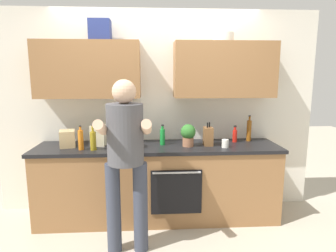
{
  "coord_description": "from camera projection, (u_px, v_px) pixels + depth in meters",
  "views": [
    {
      "loc": [
        -0.09,
        -3.31,
        1.72
      ],
      "look_at": [
        0.11,
        -0.1,
        1.15
      ],
      "focal_mm": 31.15,
      "sensor_mm": 36.0,
      "label": 1
    }
  ],
  "objects": [
    {
      "name": "mixing_bowl",
      "position": [
        133.0,
        144.0,
        3.33
      ],
      "size": [
        0.24,
        0.24,
        0.07
      ],
      "primitive_type": "cylinder",
      "color": "silver",
      "rests_on": "counter"
    },
    {
      "name": "bottle_hotsauce",
      "position": [
        235.0,
        135.0,
        3.57
      ],
      "size": [
        0.05,
        0.05,
        0.2
      ],
      "color": "red",
      "rests_on": "counter"
    },
    {
      "name": "bottle_juice",
      "position": [
        81.0,
        140.0,
        3.2
      ],
      "size": [
        0.06,
        0.06,
        0.27
      ],
      "color": "orange",
      "rests_on": "counter"
    },
    {
      "name": "knife_block",
      "position": [
        208.0,
        136.0,
        3.4
      ],
      "size": [
        0.1,
        0.14,
        0.27
      ],
      "color": "brown",
      "rests_on": "counter"
    },
    {
      "name": "cup_coffee",
      "position": [
        225.0,
        144.0,
        3.31
      ],
      "size": [
        0.08,
        0.08,
        0.09
      ],
      "primitive_type": "cylinder",
      "color": "white",
      "rests_on": "counter"
    },
    {
      "name": "ground_plane",
      "position": [
        159.0,
        217.0,
        3.56
      ],
      "size": [
        12.0,
        12.0,
        0.0
      ],
      "primitive_type": "plane",
      "color": "#B2A893"
    },
    {
      "name": "cup_tea",
      "position": [
        187.0,
        138.0,
        3.62
      ],
      "size": [
        0.08,
        0.08,
        0.09
      ],
      "primitive_type": "cylinder",
      "color": "#33598C",
      "rests_on": "counter"
    },
    {
      "name": "bottle_soda",
      "position": [
        162.0,
        136.0,
        3.43
      ],
      "size": [
        0.06,
        0.06,
        0.24
      ],
      "color": "#198C33",
      "rests_on": "counter"
    },
    {
      "name": "counter",
      "position": [
        158.0,
        182.0,
        3.48
      ],
      "size": [
        2.84,
        0.67,
        0.9
      ],
      "color": "olive",
      "rests_on": "ground"
    },
    {
      "name": "potted_herb",
      "position": [
        188.0,
        134.0,
        3.35
      ],
      "size": [
        0.17,
        0.17,
        0.26
      ],
      "color": "#9E6647",
      "rests_on": "counter"
    },
    {
      "name": "grocery_bag_bread",
      "position": [
        67.0,
        139.0,
        3.34
      ],
      "size": [
        0.21,
        0.24,
        0.19
      ],
      "primitive_type": "cube",
      "rotation": [
        0.0,
        0.0,
        0.24
      ],
      "color": "tan",
      "rests_on": "counter"
    },
    {
      "name": "person_standing",
      "position": [
        126.0,
        153.0,
        2.72
      ],
      "size": [
        0.49,
        0.45,
        1.68
      ],
      "color": "#383D4C",
      "rests_on": "ground"
    },
    {
      "name": "grocery_bag_rice",
      "position": [
        99.0,
        135.0,
        3.42
      ],
      "size": [
        0.19,
        0.23,
        0.24
      ],
      "primitive_type": "cube",
      "rotation": [
        0.0,
        0.0,
        -0.14
      ],
      "color": "beige",
      "rests_on": "counter"
    },
    {
      "name": "bottle_oil",
      "position": [
        93.0,
        140.0,
        3.19
      ],
      "size": [
        0.07,
        0.07,
        0.29
      ],
      "color": "olive",
      "rests_on": "counter"
    },
    {
      "name": "bottle_syrup",
      "position": [
        249.0,
        130.0,
        3.62
      ],
      "size": [
        0.06,
        0.06,
        0.32
      ],
      "color": "#8C4C14",
      "rests_on": "counter"
    },
    {
      "name": "back_wall_unit",
      "position": [
        157.0,
        93.0,
        3.57
      ],
      "size": [
        4.0,
        0.38,
        2.5
      ],
      "color": "silver",
      "rests_on": "ground"
    }
  ]
}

